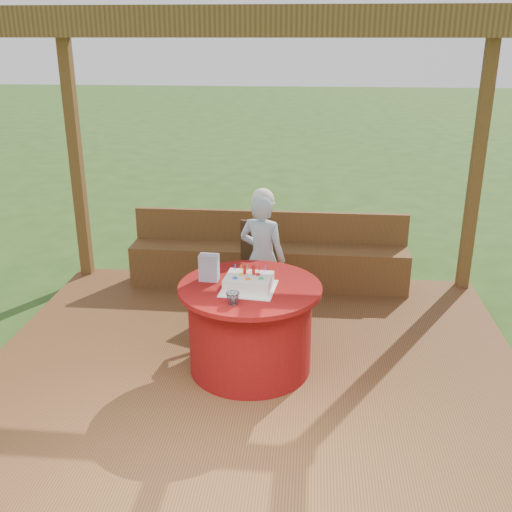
% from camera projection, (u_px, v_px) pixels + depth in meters
% --- Properties ---
extents(ground, '(60.00, 60.00, 0.00)m').
position_uv_depth(ground, '(253.00, 376.00, 5.09)').
color(ground, '#264717').
rests_on(ground, ground).
extents(deck, '(4.50, 4.00, 0.12)m').
position_uv_depth(deck, '(253.00, 370.00, 5.07)').
color(deck, brown).
rests_on(deck, ground).
extents(pergola, '(4.50, 4.00, 2.72)m').
position_uv_depth(pergola, '(253.00, 83.00, 4.25)').
color(pergola, brown).
rests_on(pergola, deck).
extents(bench, '(3.00, 0.42, 0.80)m').
position_uv_depth(bench, '(269.00, 262.00, 6.56)').
color(bench, brown).
rests_on(bench, deck).
extents(table, '(1.15, 1.15, 0.74)m').
position_uv_depth(table, '(250.00, 327.00, 4.87)').
color(table, maroon).
rests_on(table, deck).
extents(chair, '(0.54, 0.54, 0.86)m').
position_uv_depth(chair, '(254.00, 263.00, 5.95)').
color(chair, '#372211').
rests_on(chair, deck).
extents(elderly_woman, '(0.54, 0.44, 1.31)m').
position_uv_depth(elderly_woman, '(262.00, 256.00, 5.62)').
color(elderly_woman, '#8FB7D5').
rests_on(elderly_woman, deck).
extents(birthday_cake, '(0.45, 0.45, 0.18)m').
position_uv_depth(birthday_cake, '(249.00, 282.00, 4.66)').
color(birthday_cake, white).
rests_on(birthday_cake, table).
extents(gift_bag, '(0.16, 0.11, 0.22)m').
position_uv_depth(gift_bag, '(209.00, 268.00, 4.81)').
color(gift_bag, '#CE85BB').
rests_on(gift_bag, table).
extents(drinking_glass, '(0.12, 0.12, 0.09)m').
position_uv_depth(drinking_glass, '(233.00, 298.00, 4.40)').
color(drinking_glass, white).
rests_on(drinking_glass, table).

